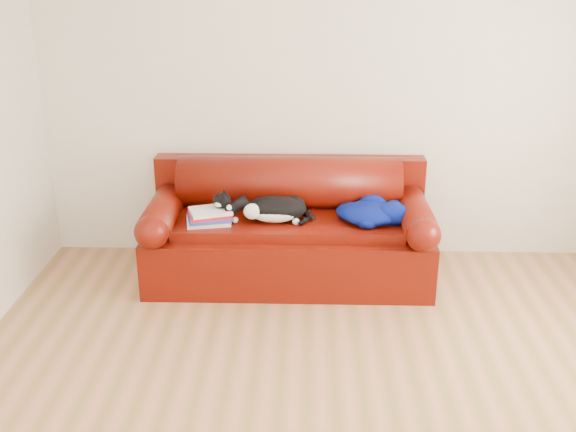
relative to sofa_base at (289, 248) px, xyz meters
The scene contains 7 objects.
ground 1.54m from the sofa_base, 78.45° to the right, with size 4.50×4.50×0.00m, color olive.
room_shell 2.10m from the sofa_base, 73.82° to the right, with size 4.52×4.02×2.61m.
sofa_base is the anchor object (origin of this frame).
sofa_back 0.39m from the sofa_base, 90.00° to the left, with size 2.10×1.01×0.88m.
book_stack 0.67m from the sofa_base, 165.92° to the right, with size 0.35×0.30×0.10m.
cat 0.38m from the sofa_base, 133.19° to the right, with size 0.66×0.35×0.23m.
blanket 0.70m from the sofa_base, ahead, with size 0.56×0.45×0.16m.
Camera 1 is at (-0.18, -3.18, 2.32)m, focal length 42.00 mm.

